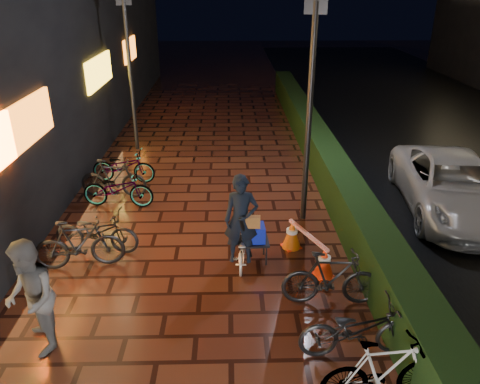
{
  "coord_description": "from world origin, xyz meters",
  "views": [
    {
      "loc": [
        0.56,
        -5.85,
        5.17
      ],
      "look_at": [
        0.78,
        3.12,
        1.1
      ],
      "focal_mm": 35.0,
      "sensor_mm": 36.0,
      "label": 1
    }
  ],
  "objects_px": {
    "bystander_person": "(31,298)",
    "van": "(453,186)",
    "traffic_barrier": "(307,247)",
    "cyclist": "(241,233)",
    "cart_assembly": "(253,235)"
  },
  "relations": [
    {
      "from": "bystander_person",
      "to": "traffic_barrier",
      "type": "bearing_deg",
      "value": 92.01
    },
    {
      "from": "van",
      "to": "cyclist",
      "type": "xyz_separation_m",
      "value": [
        -5.15,
        -2.22,
        0.04
      ]
    },
    {
      "from": "bystander_person",
      "to": "cart_assembly",
      "type": "xyz_separation_m",
      "value": [
        3.38,
        2.37,
        -0.34
      ]
    },
    {
      "from": "bystander_person",
      "to": "cyclist",
      "type": "relative_size",
      "value": 0.97
    },
    {
      "from": "van",
      "to": "cart_assembly",
      "type": "distance_m",
      "value": 5.36
    },
    {
      "from": "cyclist",
      "to": "cart_assembly",
      "type": "relative_size",
      "value": 1.68
    },
    {
      "from": "bystander_person",
      "to": "van",
      "type": "xyz_separation_m",
      "value": [
        8.31,
        4.48,
        -0.25
      ]
    },
    {
      "from": "traffic_barrier",
      "to": "cart_assembly",
      "type": "distance_m",
      "value": 1.13
    },
    {
      "from": "van",
      "to": "cyclist",
      "type": "distance_m",
      "value": 5.61
    },
    {
      "from": "cyclist",
      "to": "van",
      "type": "bearing_deg",
      "value": 23.3
    },
    {
      "from": "traffic_barrier",
      "to": "cyclist",
      "type": "bearing_deg",
      "value": -176.35
    },
    {
      "from": "van",
      "to": "bystander_person",
      "type": "bearing_deg",
      "value": -144.58
    },
    {
      "from": "van",
      "to": "cyclist",
      "type": "height_order",
      "value": "cyclist"
    },
    {
      "from": "bystander_person",
      "to": "van",
      "type": "relative_size",
      "value": 0.38
    },
    {
      "from": "cyclist",
      "to": "traffic_barrier",
      "type": "relative_size",
      "value": 1.26
    }
  ]
}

